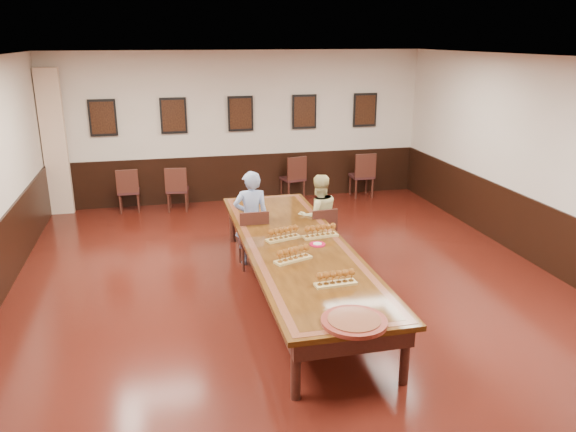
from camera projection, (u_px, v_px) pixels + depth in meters
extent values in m
cube|color=black|center=(296.00, 295.00, 7.90)|extent=(8.00, 10.00, 0.02)
cube|color=white|center=(297.00, 58.00, 6.92)|extent=(8.00, 10.00, 0.02)
cube|color=beige|center=(240.00, 127.00, 12.06)|extent=(8.00, 0.02, 3.20)
cube|color=beige|center=(542.00, 432.00, 2.76)|extent=(8.00, 0.02, 3.20)
cube|color=beige|center=(560.00, 169.00, 8.28)|extent=(0.02, 10.00, 3.20)
imported|color=#4465AA|center=(251.00, 218.00, 8.74)|extent=(0.56, 0.37, 1.51)
imported|color=#D6CB86|center=(318.00, 216.00, 9.04)|extent=(0.73, 0.59, 1.39)
cube|color=#F35197|center=(333.00, 235.00, 8.02)|extent=(0.15, 0.17, 0.01)
cube|color=#CBA98C|center=(55.00, 143.00, 11.11)|extent=(0.45, 0.18, 2.90)
cube|color=black|center=(242.00, 177.00, 12.36)|extent=(7.98, 0.04, 1.00)
cube|color=black|center=(548.00, 239.00, 8.60)|extent=(0.04, 9.98, 1.00)
cube|color=#331A08|center=(296.00, 246.00, 7.68)|extent=(1.40, 5.00, 0.06)
cube|color=brown|center=(296.00, 244.00, 7.67)|extent=(1.28, 4.88, 0.00)
cube|color=#331A08|center=(296.00, 244.00, 7.67)|extent=(1.10, 4.70, 0.00)
cube|color=black|center=(296.00, 256.00, 7.72)|extent=(1.25, 4.85, 0.18)
cylinder|color=black|center=(296.00, 368.00, 5.51)|extent=(0.10, 0.10, 0.69)
cylinder|color=black|center=(405.00, 354.00, 5.76)|extent=(0.10, 0.10, 0.69)
cylinder|color=black|center=(232.00, 223.00, 9.82)|extent=(0.10, 0.10, 0.69)
cylinder|color=black|center=(296.00, 218.00, 10.07)|extent=(0.10, 0.10, 0.69)
cube|color=black|center=(103.00, 118.00, 11.29)|extent=(0.54, 0.03, 0.74)
cube|color=black|center=(103.00, 118.00, 11.28)|extent=(0.46, 0.01, 0.64)
cube|color=black|center=(173.00, 116.00, 11.60)|extent=(0.54, 0.03, 0.74)
cube|color=black|center=(174.00, 116.00, 11.58)|extent=(0.46, 0.01, 0.64)
cube|color=black|center=(241.00, 114.00, 11.90)|extent=(0.54, 0.03, 0.74)
cube|color=black|center=(241.00, 114.00, 11.88)|extent=(0.46, 0.01, 0.64)
cube|color=black|center=(304.00, 112.00, 12.20)|extent=(0.54, 0.03, 0.74)
cube|color=black|center=(305.00, 112.00, 12.19)|extent=(0.46, 0.01, 0.64)
cube|color=black|center=(365.00, 110.00, 12.50)|extent=(0.54, 0.03, 0.74)
cube|color=black|center=(365.00, 110.00, 12.49)|extent=(0.46, 0.01, 0.64)
cube|color=#A68845|center=(283.00, 239.00, 7.83)|extent=(0.53, 0.30, 0.03)
cube|color=#A68845|center=(320.00, 236.00, 7.93)|extent=(0.52, 0.23, 0.03)
cube|color=#A68845|center=(293.00, 260.00, 7.09)|extent=(0.53, 0.33, 0.03)
cube|color=#A68845|center=(336.00, 284.00, 6.40)|extent=(0.50, 0.18, 0.03)
cylinder|color=#BA0C35|center=(317.00, 245.00, 7.63)|extent=(0.21, 0.21, 0.02)
cylinder|color=silver|center=(317.00, 244.00, 7.62)|extent=(0.12, 0.12, 0.01)
cylinder|color=#5D1912|center=(354.00, 322.00, 5.54)|extent=(0.78, 0.78, 0.04)
cylinder|color=brown|center=(354.00, 319.00, 5.53)|extent=(0.62, 0.62, 0.01)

